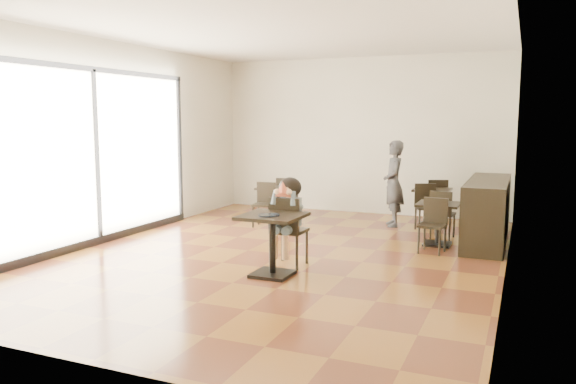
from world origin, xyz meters
The scene contains 23 objects.
floor centered at (0.00, 0.00, 0.00)m, with size 6.00×8.00×0.01m, color brown.
ceiling centered at (0.00, 0.00, 3.20)m, with size 6.00×8.00×0.01m, color silver.
wall_back centered at (0.00, 4.00, 1.60)m, with size 6.00×0.01×3.20m, color silver.
wall_front centered at (0.00, -4.00, 1.60)m, with size 6.00×0.01×3.20m, color silver.
wall_left centered at (-3.00, 0.00, 1.60)m, with size 0.01×8.00×3.20m, color silver.
wall_right centered at (3.00, 0.00, 1.60)m, with size 0.01×8.00×3.20m, color silver.
storefront_window centered at (-2.97, -0.50, 1.40)m, with size 0.04×4.50×2.60m, color white.
child_table centered at (0.31, -1.09, 0.39)m, with size 0.74×0.74×0.78m, color black, non-canonical shape.
child_chair centered at (0.31, -0.54, 0.47)m, with size 0.42×0.42×0.94m, color black, non-canonical shape.
child centered at (0.31, -0.54, 0.59)m, with size 0.42×0.59×1.18m, color slate, non-canonical shape.
plate centered at (0.31, -1.19, 0.79)m, with size 0.26×0.26×0.02m, color black.
pizza_slice centered at (0.31, -0.73, 1.02)m, with size 0.27×0.21×0.06m, color tan, non-canonical shape.
adult_patron centered at (0.98, 2.76, 0.78)m, with size 0.57×0.37×1.57m, color #393A3F.
cafe_table_mid centered at (1.96, 1.48, 0.33)m, with size 0.63×0.63×0.66m, color black, non-canonical shape.
cafe_table_left centered at (-1.18, 2.34, 0.33)m, with size 0.63×0.63×0.66m, color black, non-canonical shape.
cafe_table_back centered at (1.63, 3.06, 0.34)m, with size 0.65×0.65×0.68m, color black, non-canonical shape.
chair_mid_a centered at (1.96, 2.03, 0.40)m, with size 0.36×0.36×0.80m, color black, non-canonical shape.
chair_mid_b centered at (1.96, 0.93, 0.40)m, with size 0.36×0.36×0.80m, color black, non-canonical shape.
chair_left_a centered at (-1.18, 2.89, 0.40)m, with size 0.36×0.36×0.80m, color black, non-canonical shape.
chair_left_b centered at (-1.18, 1.79, 0.40)m, with size 0.36×0.36×0.80m, color black, non-canonical shape.
chair_back_a centered at (1.63, 3.50, 0.41)m, with size 0.37×0.37×0.82m, color black, non-canonical shape.
chair_back_b centered at (1.63, 2.51, 0.41)m, with size 0.37×0.37×0.82m, color black, non-canonical shape.
service_counter centered at (2.65, 2.00, 0.50)m, with size 0.60×2.40×1.00m, color black.
Camera 1 is at (3.17, -7.31, 1.97)m, focal length 35.00 mm.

